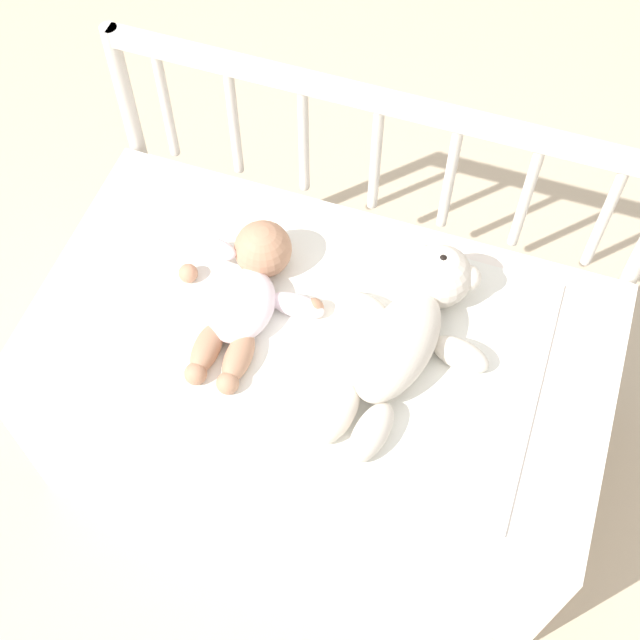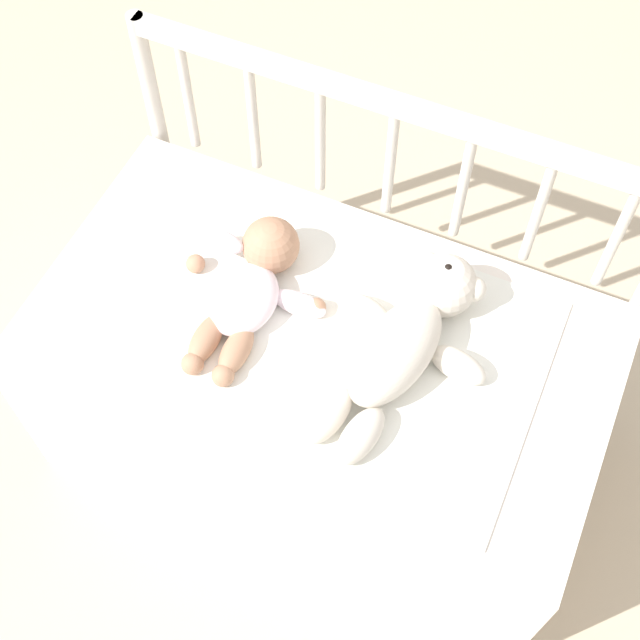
{
  "view_description": "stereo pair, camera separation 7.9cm",
  "coord_description": "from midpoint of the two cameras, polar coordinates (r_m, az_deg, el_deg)",
  "views": [
    {
      "loc": [
        0.29,
        -0.84,
        2.0
      ],
      "look_at": [
        0.0,
        -0.0,
        0.56
      ],
      "focal_mm": 50.0,
      "sensor_mm": 36.0,
      "label": 1
    },
    {
      "loc": [
        0.36,
        -0.81,
        2.0
      ],
      "look_at": [
        0.0,
        -0.0,
        0.56
      ],
      "focal_mm": 50.0,
      "sensor_mm": 36.0,
      "label": 2
    }
  ],
  "objects": [
    {
      "name": "crib_mattress",
      "position": [
        1.96,
        -1.14,
        -4.71
      ],
      "size": [
        1.15,
        0.64,
        0.5
      ],
      "color": "white",
      "rests_on": "ground_plane"
    },
    {
      "name": "blanket",
      "position": [
        1.73,
        -0.75,
        -1.35
      ],
      "size": [
        0.82,
        0.55,
        0.01
      ],
      "color": "white",
      "rests_on": "crib_mattress"
    },
    {
      "name": "ground_plane",
      "position": [
        2.19,
        -1.03,
        -7.65
      ],
      "size": [
        12.0,
        12.0,
        0.0
      ],
      "primitive_type": "plane",
      "color": "#C6B293"
    },
    {
      "name": "crib_rail",
      "position": [
        1.87,
        2.24,
        8.87
      ],
      "size": [
        1.15,
        0.04,
        0.82
      ],
      "color": "beige",
      "rests_on": "ground_plane"
    },
    {
      "name": "baby",
      "position": [
        1.76,
        -6.0,
        1.82
      ],
      "size": [
        0.31,
        0.37,
        0.12
      ],
      "color": "white",
      "rests_on": "crib_mattress"
    },
    {
      "name": "teddy_bear",
      "position": [
        1.69,
        4.29,
        -0.75
      ],
      "size": [
        0.33,
        0.48,
        0.13
      ],
      "color": "silver",
      "rests_on": "crib_mattress"
    }
  ]
}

